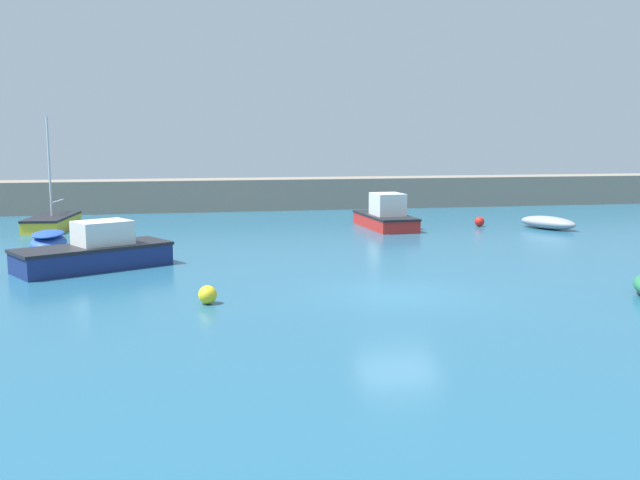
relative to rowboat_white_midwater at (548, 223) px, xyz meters
The scene contains 9 objects.
ground_plane 19.09m from the rowboat_white_midwater, 132.31° to the right, with size 120.00×120.00×0.20m, color #235B7A.
harbor_breakwater 18.89m from the rowboat_white_midwater, 132.91° to the left, with size 65.85×3.07×2.08m, color gray.
rowboat_white_midwater is the anchor object (origin of this frame).
rowboat_with_red_cover 25.06m from the rowboat_white_midwater, behind, with size 1.48×2.87×0.85m.
motorboat_with_cabin 8.67m from the rowboat_white_midwater, 166.48° to the left, with size 2.28×5.46×1.91m.
cabin_cruiser_white 23.68m from the rowboat_white_midwater, 161.74° to the right, with size 5.92×4.57×1.77m.
sailboat_tall_mast 26.56m from the rowboat_white_midwater, 168.47° to the left, with size 2.43×5.29×5.94m.
mooring_buoy_yellow 23.36m from the rowboat_white_midwater, 143.03° to the right, with size 0.55×0.55×0.55m, color yellow.
mooring_buoy_red 3.59m from the rowboat_white_midwater, 150.56° to the left, with size 0.53×0.53×0.53m, color red.
Camera 1 is at (-6.63, -20.55, 4.80)m, focal length 40.00 mm.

